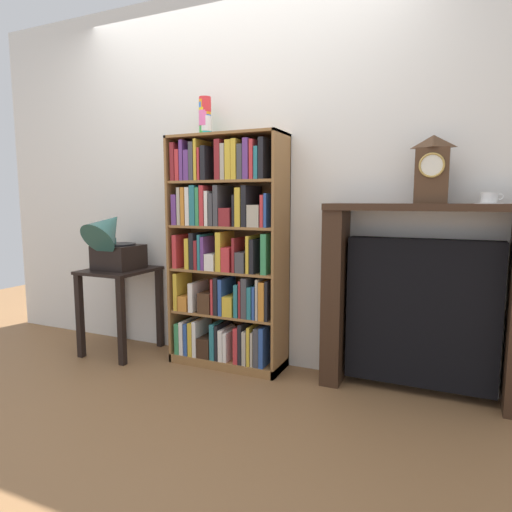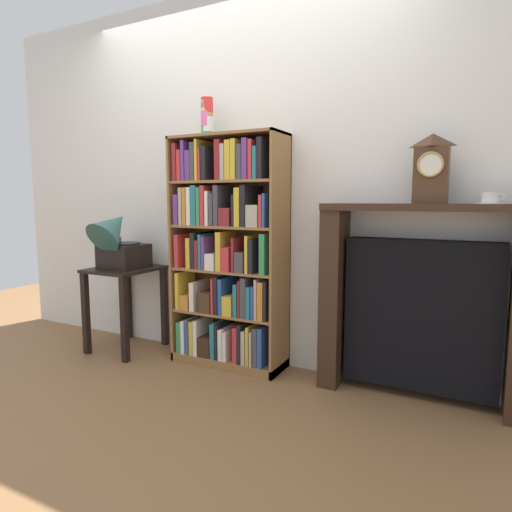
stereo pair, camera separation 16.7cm
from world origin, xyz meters
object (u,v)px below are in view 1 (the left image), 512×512
mantel_clock (432,169)px  teacup_with_saucer (489,199)px  gramophone (113,241)px  bookshelf (226,257)px  cup_stack (205,117)px  side_table_left (120,291)px  fireplace_mantel (421,303)px

mantel_clock → teacup_with_saucer: (0.29, 0.00, -0.16)m
gramophone → teacup_with_saucer: (2.44, 0.18, 0.31)m
bookshelf → cup_stack: bearing=167.3°
gramophone → teacup_with_saucer: size_ratio=3.43×
cup_stack → side_table_left: 1.43m
bookshelf → teacup_with_saucer: bearing=0.9°
bookshelf → teacup_with_saucer: (1.58, 0.03, 0.39)m
fireplace_mantel → bookshelf: bearing=-177.8°
side_table_left → teacup_with_saucer: teacup_with_saucer is taller
cup_stack → gramophone: bearing=-164.6°
bookshelf → mantel_clock: bearing=1.0°
fireplace_mantel → teacup_with_saucer: (0.32, -0.02, 0.60)m
cup_stack → mantel_clock: cup_stack is taller
cup_stack → teacup_with_saucer: cup_stack is taller
bookshelf → mantel_clock: 1.40m
cup_stack → side_table_left: bearing=-169.1°
cup_stack → fireplace_mantel: cup_stack is taller
bookshelf → gramophone: bearing=-170.1°
fireplace_mantel → teacup_with_saucer: bearing=-4.1°
bookshelf → fireplace_mantel: (1.26, 0.05, -0.21)m
fireplace_mantel → mantel_clock: bearing=-42.7°
bookshelf → side_table_left: bearing=-173.8°
cup_stack → fireplace_mantel: 1.85m
teacup_with_saucer → side_table_left: bearing=-177.2°
fireplace_mantel → mantel_clock: mantel_clock is taller
bookshelf → side_table_left: (-0.86, -0.09, -0.29)m
bookshelf → cup_stack: (-0.17, 0.04, 0.95)m
gramophone → bookshelf: bearing=9.9°
side_table_left → fireplace_mantel: bearing=3.8°
side_table_left → fireplace_mantel: fireplace_mantel is taller
fireplace_mantel → mantel_clock: size_ratio=3.01×
cup_stack → side_table_left: size_ratio=0.41×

